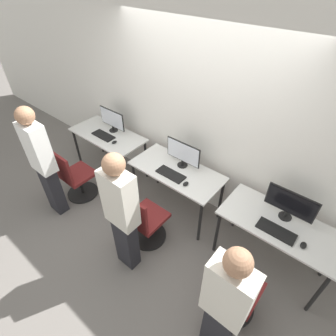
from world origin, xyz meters
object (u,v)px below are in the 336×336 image
at_px(keyboard_center, 171,174).
at_px(person_right, 225,304).
at_px(person_left, 42,160).
at_px(monitor_right, 290,204).
at_px(monitor_left, 112,120).
at_px(office_chair_right, 234,294).
at_px(person_center, 122,212).
at_px(office_chair_left, 76,179).
at_px(mouse_left, 114,142).
at_px(monitor_center, 183,153).
at_px(keyboard_right, 276,231).
at_px(mouse_right, 303,245).
at_px(keyboard_left, 103,135).
at_px(office_chair_center, 145,222).
at_px(mouse_center, 186,184).

relative_size(keyboard_center, person_right, 0.26).
bearing_deg(person_left, monitor_right, 24.29).
relative_size(monitor_left, office_chair_right, 0.60).
xyz_separation_m(person_left, person_center, (1.44, 0.06, -0.01)).
height_order(office_chair_left, office_chair_right, same).
bearing_deg(monitor_left, mouse_left, -39.83).
xyz_separation_m(office_chair_left, keyboard_center, (1.35, 0.63, 0.41)).
xyz_separation_m(office_chair_right, person_right, (0.03, -0.37, 0.49)).
bearing_deg(person_center, person_left, -177.53).
height_order(person_left, monitor_center, person_left).
bearing_deg(keyboard_right, monitor_right, 90.00).
xyz_separation_m(office_chair_left, office_chair_right, (2.71, -0.03, 0.00)).
bearing_deg(mouse_right, monitor_center, 171.15).
distance_m(office_chair_left, monitor_right, 2.97).
height_order(office_chair_left, person_center, person_center).
height_order(keyboard_left, person_center, person_center).
bearing_deg(keyboard_left, monitor_right, 4.02).
bearing_deg(person_left, person_center, 2.47).
xyz_separation_m(mouse_left, monitor_right, (2.56, 0.22, 0.19)).
xyz_separation_m(office_chair_left, office_chair_center, (1.39, 0.06, 0.00)).
distance_m(person_left, person_right, 2.74).
bearing_deg(office_chair_right, mouse_left, 164.47).
relative_size(office_chair_left, mouse_right, 9.67).
height_order(keyboard_center, monitor_right, monitor_right).
bearing_deg(mouse_center, person_left, -149.01).
relative_size(person_center, person_right, 1.07).
distance_m(office_chair_center, person_center, 0.67).
height_order(keyboard_left, monitor_center, monitor_center).
distance_m(monitor_right, keyboard_right, 0.32).
bearing_deg(keyboard_right, mouse_center, -178.81).
bearing_deg(keyboard_right, keyboard_center, 179.76).
bearing_deg(keyboard_left, person_center, -33.04).
xyz_separation_m(mouse_left, office_chair_right, (2.50, -0.69, -0.42)).
xyz_separation_m(mouse_center, person_center, (-0.17, -0.91, 0.14)).
bearing_deg(person_right, keyboard_center, 143.44).
xyz_separation_m(mouse_right, person_right, (-0.31, -1.02, 0.08)).
height_order(mouse_center, mouse_right, same).
height_order(person_center, keyboard_right, person_center).
distance_m(person_center, mouse_right, 1.86).
xyz_separation_m(person_left, person_right, (2.74, -0.03, -0.08)).
bearing_deg(office_chair_center, monitor_right, 30.65).
height_order(monitor_center, mouse_right, monitor_center).
xyz_separation_m(person_center, mouse_right, (1.61, 0.93, -0.14)).
xyz_separation_m(person_center, person_right, (1.30, -0.10, -0.07)).
relative_size(mouse_center, monitor_right, 0.17).
relative_size(monitor_center, keyboard_right, 1.32).
height_order(keyboard_left, monitor_right, monitor_right).
bearing_deg(person_left, keyboard_left, 94.11).
height_order(monitor_center, keyboard_center, monitor_center).
distance_m(monitor_left, office_chair_center, 1.79).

